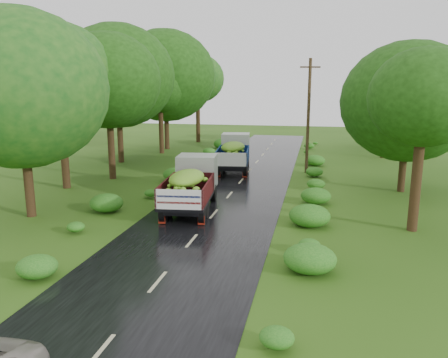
% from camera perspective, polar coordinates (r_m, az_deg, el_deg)
% --- Properties ---
extents(ground, '(120.00, 120.00, 0.00)m').
position_cam_1_polar(ground, '(14.91, -8.65, -13.18)').
color(ground, '#274E10').
rests_on(ground, ground).
extents(road, '(6.50, 80.00, 0.02)m').
position_cam_1_polar(road, '(19.31, -3.41, -7.07)').
color(road, black).
rests_on(road, ground).
extents(road_lines, '(0.12, 69.60, 0.00)m').
position_cam_1_polar(road_lines, '(20.22, -2.66, -6.14)').
color(road_lines, '#BFB78C').
rests_on(road_lines, road).
extents(truck_near, '(2.80, 6.31, 2.57)m').
position_cam_1_polar(truck_near, '(22.76, -4.25, -0.37)').
color(truck_near, black).
rests_on(truck_near, ground).
extents(truck_far, '(2.95, 6.49, 2.63)m').
position_cam_1_polar(truck_far, '(33.34, 1.34, 3.67)').
color(truck_far, black).
rests_on(truck_far, ground).
extents(utility_pole, '(1.44, 0.41, 8.29)m').
position_cam_1_polar(utility_pole, '(32.65, 10.96, 8.18)').
color(utility_pole, '#382616').
rests_on(utility_pole, ground).
extents(trees_left, '(6.72, 34.12, 9.40)m').
position_cam_1_polar(trees_left, '(36.51, -12.09, 12.55)').
color(trees_left, black).
rests_on(trees_left, ground).
extents(trees_right, '(4.76, 30.97, 7.24)m').
position_cam_1_polar(trees_right, '(34.45, 21.07, 9.92)').
color(trees_right, black).
rests_on(trees_right, ground).
extents(shrubs, '(11.90, 44.00, 0.70)m').
position_cam_1_polar(shrubs, '(27.68, 1.53, -0.45)').
color(shrubs, '#1B6317').
rests_on(shrubs, ground).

